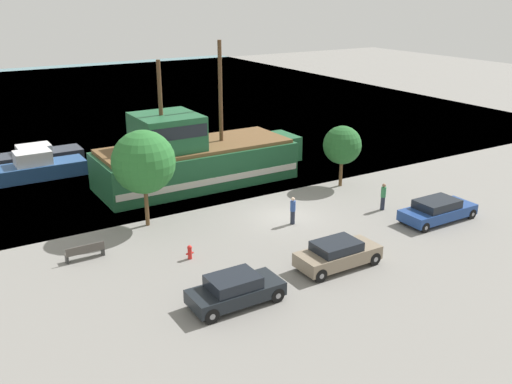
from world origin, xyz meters
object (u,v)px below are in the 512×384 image
(moored_boat_dockside, at_px, (40,157))
(parked_car_curb_rear, at_px, (438,210))
(pirate_ship, at_px, (193,158))
(pedestrian_walking_far, at_px, (383,196))
(bench_promenade_east, at_px, (85,251))
(parked_car_curb_front, at_px, (338,254))
(fire_hydrant, at_px, (190,252))
(parked_car_curb_mid, at_px, (235,290))
(moored_boat_outer, at_px, (39,167))
(pedestrian_walking_near, at_px, (293,211))

(moored_boat_dockside, bearing_deg, parked_car_curb_rear, -54.04)
(pirate_ship, xyz_separation_m, pedestrian_walking_far, (7.98, -11.02, -1.01))
(pirate_ship, distance_m, parked_car_curb_rear, 17.06)
(moored_boat_dockside, xyz_separation_m, bench_promenade_east, (-1.71, -18.96, -0.21))
(parked_car_curb_front, distance_m, fire_hydrant, 7.62)
(parked_car_curb_mid, xyz_separation_m, fire_hydrant, (0.20, 5.18, -0.30))
(moored_boat_dockside, distance_m, parked_car_curb_rear, 30.64)
(moored_boat_outer, relative_size, pedestrian_walking_far, 3.61)
(parked_car_curb_mid, height_order, pedestrian_walking_near, pedestrian_walking_near)
(fire_hydrant, bearing_deg, pedestrian_walking_near, 8.47)
(pirate_ship, xyz_separation_m, bench_promenade_east, (-10.18, -8.25, -1.45))
(moored_boat_dockside, relative_size, moored_boat_outer, 1.00)
(parked_car_curb_rear, height_order, fire_hydrant, parked_car_curb_rear)
(pirate_ship, bearing_deg, moored_boat_outer, 141.92)
(parked_car_curb_rear, bearing_deg, parked_car_curb_front, -169.68)
(parked_car_curb_front, relative_size, pedestrian_walking_near, 2.61)
(fire_hydrant, bearing_deg, moored_boat_dockside, 97.73)
(parked_car_curb_front, relative_size, parked_car_curb_rear, 0.90)
(parked_car_curb_mid, bearing_deg, bench_promenade_east, 119.25)
(moored_boat_outer, height_order, fire_hydrant, moored_boat_outer)
(moored_boat_outer, xyz_separation_m, pedestrian_walking_far, (17.20, -18.24, 0.11))
(parked_car_curb_mid, bearing_deg, pirate_ship, 70.59)
(pedestrian_walking_far, bearing_deg, moored_boat_outer, 133.32)
(parked_car_curb_mid, xyz_separation_m, pedestrian_walking_far, (13.70, 5.20, 0.19))
(fire_hydrant, xyz_separation_m, pedestrian_walking_far, (13.50, 0.02, 0.48))
(bench_promenade_east, bearing_deg, parked_car_curb_mid, -60.75)
(fire_hydrant, bearing_deg, pedestrian_walking_far, 0.08)
(moored_boat_dockside, distance_m, pedestrian_walking_far, 27.25)
(moored_boat_dockside, relative_size, pedestrian_walking_near, 3.74)
(parked_car_curb_mid, distance_m, pedestrian_walking_far, 14.65)
(parked_car_curb_rear, xyz_separation_m, bench_promenade_east, (-19.71, 5.84, -0.23))
(parked_car_curb_front, bearing_deg, bench_promenade_east, 144.84)
(bench_promenade_east, bearing_deg, pedestrian_walking_near, -8.12)
(pirate_ship, xyz_separation_m, moored_boat_outer, (-9.22, 7.22, -1.11))
(moored_boat_dockside, bearing_deg, parked_car_curb_front, -71.34)
(pirate_ship, bearing_deg, bench_promenade_east, -140.95)
(moored_boat_dockside, height_order, moored_boat_outer, moored_boat_outer)
(moored_boat_outer, distance_m, bench_promenade_east, 15.51)
(moored_boat_dockside, relative_size, parked_car_curb_rear, 1.29)
(moored_boat_outer, relative_size, parked_car_curb_front, 1.44)
(pirate_ship, relative_size, fire_hydrant, 20.04)
(parked_car_curb_mid, relative_size, pedestrian_walking_near, 2.53)
(parked_car_curb_mid, xyz_separation_m, bench_promenade_east, (-4.46, 7.96, -0.26))
(parked_car_curb_mid, bearing_deg, pedestrian_walking_far, 20.79)
(parked_car_curb_front, relative_size, bench_promenade_east, 2.21)
(pirate_ship, bearing_deg, pedestrian_walking_far, -54.07)
(parked_car_curb_mid, bearing_deg, fire_hydrant, 87.76)
(moored_boat_outer, relative_size, fire_hydrant, 8.30)
(parked_car_curb_front, height_order, pedestrian_walking_near, pedestrian_walking_near)
(parked_car_curb_front, bearing_deg, parked_car_curb_rear, 10.32)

